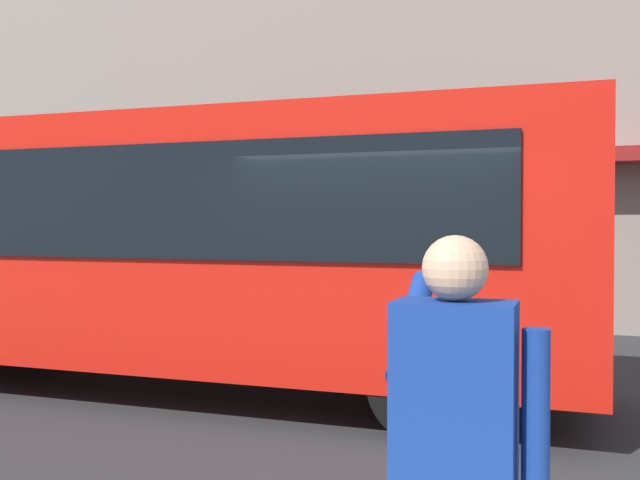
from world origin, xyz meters
TOP-DOWN VIEW (x-y plane):
  - ground_plane at (0.00, 0.00)m, footprint 60.00×60.00m
  - red_bus at (2.57, -0.43)m, footprint 9.05×2.54m
  - pedestrian_photographer at (-1.32, 4.47)m, footprint 0.53×0.52m

SIDE VIEW (x-z plane):
  - ground_plane at x=0.00m, z-range 0.00..0.00m
  - pedestrian_photographer at x=-1.32m, z-range 0.29..1.99m
  - red_bus at x=2.57m, z-range 0.14..3.22m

